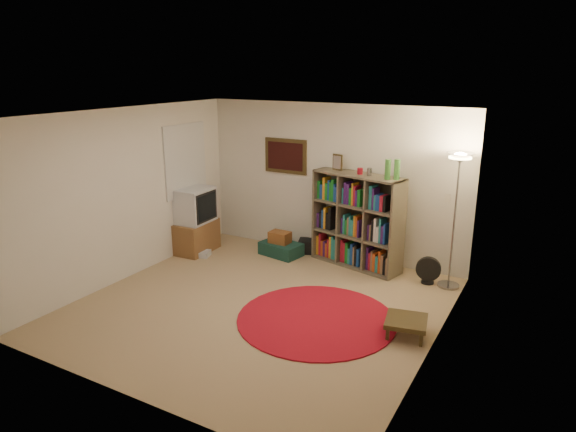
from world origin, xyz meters
The scene contains 12 objects.
room centered at (-0.05, 0.05, 1.26)m, with size 4.54×4.54×2.54m.
bookshelf centered at (0.54, 1.99, 0.72)m, with size 1.54×0.76×1.77m.
floor_lamp centered at (2.04, 1.85, 1.61)m, with size 0.46×0.46×1.94m.
floor_fan centered at (1.76, 1.81, 0.21)m, with size 0.36×0.22×0.41m.
tv_stand centered at (-2.07, 1.26, 0.53)m, with size 0.57×0.78×1.11m.
dvd_box centered at (-1.83, 1.10, 0.05)m, with size 0.33×0.30×0.09m.
suitcase centered at (-0.70, 1.80, 0.11)m, with size 0.73×0.54×0.21m.
wicker_basket centered at (-0.72, 1.79, 0.31)m, with size 0.34×0.25×0.19m.
duffel_bag centered at (-0.35, 2.13, 0.11)m, with size 0.40×0.36×0.23m.
paper_towel centered at (-0.15, 2.10, 0.11)m, with size 0.14×0.14×0.23m.
red_rug centered at (0.83, 0.02, 0.01)m, with size 1.99×1.99×0.02m.
side_table centered at (1.92, 0.17, 0.18)m, with size 0.55×0.55×0.22m.
Camera 1 is at (3.33, -5.22, 3.04)m, focal length 32.00 mm.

